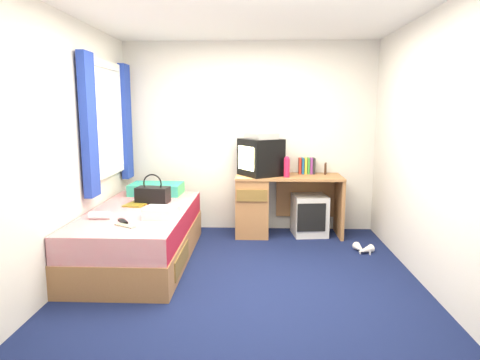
{
  "coord_description": "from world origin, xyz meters",
  "views": [
    {
      "loc": [
        0.11,
        -3.8,
        1.56
      ],
      "look_at": [
        -0.08,
        0.7,
        0.81
      ],
      "focal_mm": 32.0,
      "sensor_mm": 36.0,
      "label": 1
    }
  ],
  "objects_px": {
    "remote_control": "(123,221)",
    "crt_tv": "(261,157)",
    "magazine": "(137,204)",
    "water_bottle": "(100,215)",
    "aerosol_can": "(278,167)",
    "desk": "(266,202)",
    "pillow": "(156,189)",
    "bed": "(140,235)",
    "storage_cube": "(309,215)",
    "pink_water_bottle": "(287,168)",
    "handbag": "(153,194)",
    "vcr": "(261,136)",
    "picture_frame": "(325,168)",
    "towel": "(161,212)",
    "white_heels": "(362,249)",
    "colour_swatch_fan": "(125,226)"
  },
  "relations": [
    {
      "from": "remote_control",
      "to": "crt_tv",
      "type": "bearing_deg",
      "value": 16.63
    },
    {
      "from": "magazine",
      "to": "water_bottle",
      "type": "distance_m",
      "value": 0.64
    },
    {
      "from": "aerosol_can",
      "to": "desk",
      "type": "bearing_deg",
      "value": -173.51
    },
    {
      "from": "pillow",
      "to": "water_bottle",
      "type": "distance_m",
      "value": 1.22
    },
    {
      "from": "desk",
      "to": "bed",
      "type": "bearing_deg",
      "value": -142.46
    },
    {
      "from": "bed",
      "to": "crt_tv",
      "type": "xyz_separation_m",
      "value": [
        1.25,
        1.02,
        0.71
      ]
    },
    {
      "from": "aerosol_can",
      "to": "magazine",
      "type": "bearing_deg",
      "value": -152.48
    },
    {
      "from": "storage_cube",
      "to": "aerosol_can",
      "type": "height_order",
      "value": "aerosol_can"
    },
    {
      "from": "pink_water_bottle",
      "to": "aerosol_can",
      "type": "relative_size",
      "value": 1.17
    },
    {
      "from": "handbag",
      "to": "pink_water_bottle",
      "type": "bearing_deg",
      "value": 26.81
    },
    {
      "from": "bed",
      "to": "water_bottle",
      "type": "height_order",
      "value": "water_bottle"
    },
    {
      "from": "vcr",
      "to": "magazine",
      "type": "xyz_separation_m",
      "value": [
        -1.34,
        -0.79,
        -0.69
      ]
    },
    {
      "from": "vcr",
      "to": "aerosol_can",
      "type": "relative_size",
      "value": 1.98
    },
    {
      "from": "picture_frame",
      "to": "pink_water_bottle",
      "type": "relative_size",
      "value": 0.62
    },
    {
      "from": "crt_tv",
      "to": "pink_water_bottle",
      "type": "relative_size",
      "value": 2.71
    },
    {
      "from": "aerosol_can",
      "to": "storage_cube",
      "type": "bearing_deg",
      "value": -3.33
    },
    {
      "from": "handbag",
      "to": "remote_control",
      "type": "bearing_deg",
      "value": -88.39
    },
    {
      "from": "towel",
      "to": "remote_control",
      "type": "xyz_separation_m",
      "value": [
        -0.31,
        -0.18,
        -0.04
      ]
    },
    {
      "from": "storage_cube",
      "to": "pink_water_bottle",
      "type": "height_order",
      "value": "pink_water_bottle"
    },
    {
      "from": "pink_water_bottle",
      "to": "water_bottle",
      "type": "height_order",
      "value": "pink_water_bottle"
    },
    {
      "from": "magazine",
      "to": "white_heels",
      "type": "bearing_deg",
      "value": 2.3
    },
    {
      "from": "storage_cube",
      "to": "remote_control",
      "type": "distance_m",
      "value": 2.42
    },
    {
      "from": "pink_water_bottle",
      "to": "colour_swatch_fan",
      "type": "height_order",
      "value": "pink_water_bottle"
    },
    {
      "from": "magazine",
      "to": "white_heels",
      "type": "height_order",
      "value": "magazine"
    },
    {
      "from": "picture_frame",
      "to": "water_bottle",
      "type": "height_order",
      "value": "picture_frame"
    },
    {
      "from": "pillow",
      "to": "pink_water_bottle",
      "type": "bearing_deg",
      "value": 2.54
    },
    {
      "from": "pillow",
      "to": "magazine",
      "type": "relative_size",
      "value": 2.18
    },
    {
      "from": "bed",
      "to": "remote_control",
      "type": "relative_size",
      "value": 12.5
    },
    {
      "from": "remote_control",
      "to": "white_heels",
      "type": "xyz_separation_m",
      "value": [
        2.38,
        0.82,
        -0.51
      ]
    },
    {
      "from": "picture_frame",
      "to": "crt_tv",
      "type": "bearing_deg",
      "value": -157.24
    },
    {
      "from": "towel",
      "to": "white_heels",
      "type": "height_order",
      "value": "towel"
    },
    {
      "from": "pillow",
      "to": "handbag",
      "type": "xyz_separation_m",
      "value": [
        0.07,
        -0.47,
        0.03
      ]
    },
    {
      "from": "aerosol_can",
      "to": "crt_tv",
      "type": "bearing_deg",
      "value": -176.17
    },
    {
      "from": "bed",
      "to": "pillow",
      "type": "distance_m",
      "value": 0.88
    },
    {
      "from": "desk",
      "to": "handbag",
      "type": "height_order",
      "value": "handbag"
    },
    {
      "from": "towel",
      "to": "handbag",
      "type": "bearing_deg",
      "value": 110.22
    },
    {
      "from": "pillow",
      "to": "remote_control",
      "type": "distance_m",
      "value": 1.3
    },
    {
      "from": "vcr",
      "to": "white_heels",
      "type": "height_order",
      "value": "vcr"
    },
    {
      "from": "pink_water_bottle",
      "to": "magazine",
      "type": "relative_size",
      "value": 0.8
    },
    {
      "from": "crt_tv",
      "to": "water_bottle",
      "type": "height_order",
      "value": "crt_tv"
    },
    {
      "from": "picture_frame",
      "to": "white_heels",
      "type": "height_order",
      "value": "picture_frame"
    },
    {
      "from": "crt_tv",
      "to": "remote_control",
      "type": "height_order",
      "value": "crt_tv"
    },
    {
      "from": "pink_water_bottle",
      "to": "water_bottle",
      "type": "bearing_deg",
      "value": -145.24
    },
    {
      "from": "bed",
      "to": "remote_control",
      "type": "distance_m",
      "value": 0.57
    },
    {
      "from": "picture_frame",
      "to": "aerosol_can",
      "type": "distance_m",
      "value": 0.62
    },
    {
      "from": "pillow",
      "to": "picture_frame",
      "type": "height_order",
      "value": "picture_frame"
    },
    {
      "from": "pillow",
      "to": "vcr",
      "type": "relative_size",
      "value": 1.61
    },
    {
      "from": "handbag",
      "to": "colour_swatch_fan",
      "type": "xyz_separation_m",
      "value": [
        -0.01,
        -0.96,
        -0.09
      ]
    },
    {
      "from": "desk",
      "to": "picture_frame",
      "type": "xyz_separation_m",
      "value": [
        0.75,
        0.14,
        0.41
      ]
    },
    {
      "from": "picture_frame",
      "to": "water_bottle",
      "type": "bearing_deg",
      "value": -133.34
    }
  ]
}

